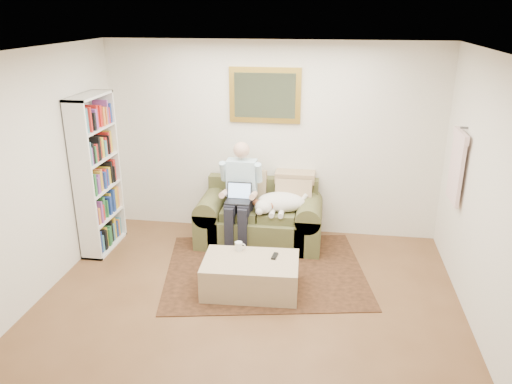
% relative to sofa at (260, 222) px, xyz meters
% --- Properties ---
extents(room_shell, '(4.51, 5.00, 2.61)m').
position_rel_sofa_xyz_m(room_shell, '(0.09, -1.70, 1.02)').
color(room_shell, brown).
rests_on(room_shell, ground).
extents(rug, '(2.64, 2.27, 0.01)m').
position_rel_sofa_xyz_m(rug, '(0.17, -0.77, -0.28)').
color(rug, black).
rests_on(rug, room_shell).
extents(sofa, '(1.63, 0.83, 0.98)m').
position_rel_sofa_xyz_m(sofa, '(0.00, 0.00, 0.00)').
color(sofa, brown).
rests_on(sofa, room_shell).
extents(seated_man, '(0.54, 0.77, 1.37)m').
position_rel_sofa_xyz_m(seated_man, '(-0.24, -0.15, 0.40)').
color(seated_man, '#8CC4D8').
rests_on(seated_man, sofa).
extents(laptop, '(0.32, 0.25, 0.23)m').
position_rel_sofa_xyz_m(laptop, '(-0.24, -0.21, 0.44)').
color(laptop, black).
rests_on(laptop, seated_man).
extents(sleeping_dog, '(0.67, 0.42, 0.25)m').
position_rel_sofa_xyz_m(sleeping_dog, '(0.29, -0.08, 0.34)').
color(sleeping_dog, white).
rests_on(sleeping_dog, sofa).
extents(ottoman, '(1.07, 0.71, 0.38)m').
position_rel_sofa_xyz_m(ottoman, '(0.08, -1.25, -0.09)').
color(ottoman, '#CBAD87').
rests_on(ottoman, room_shell).
extents(coffee_mug, '(0.08, 0.08, 0.10)m').
position_rel_sofa_xyz_m(coffee_mug, '(-0.10, -1.03, 0.15)').
color(coffee_mug, white).
rests_on(coffee_mug, ottoman).
extents(tv_remote, '(0.07, 0.15, 0.02)m').
position_rel_sofa_xyz_m(tv_remote, '(0.33, -1.13, 0.11)').
color(tv_remote, black).
rests_on(tv_remote, ottoman).
extents(bookshelf, '(0.28, 0.80, 2.00)m').
position_rel_sofa_xyz_m(bookshelf, '(-2.01, -0.45, 0.72)').
color(bookshelf, white).
rests_on(bookshelf, room_shell).
extents(wall_mirror, '(0.94, 0.04, 0.72)m').
position_rel_sofa_xyz_m(wall_mirror, '(-0.00, 0.42, 1.62)').
color(wall_mirror, gold).
rests_on(wall_mirror, room_shell).
extents(hanging_shirt, '(0.06, 0.52, 0.90)m').
position_rel_sofa_xyz_m(hanging_shirt, '(2.28, -0.45, 1.07)').
color(hanging_shirt, '#F4CACB').
rests_on(hanging_shirt, room_shell).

